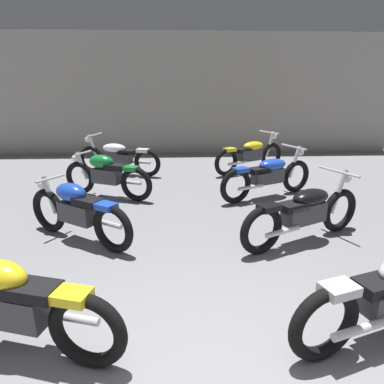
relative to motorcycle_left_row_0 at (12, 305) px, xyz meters
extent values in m
cube|color=#9E998E|center=(1.58, 8.44, 1.34)|extent=(13.21, 0.24, 3.60)
torus|color=black|center=(0.63, -0.18, -0.12)|extent=(0.67, 0.29, 0.67)
cube|color=#38383D|center=(0.01, 0.00, -0.02)|extent=(0.62, 0.39, 0.28)
cube|color=black|center=(0.22, -0.07, 0.18)|extent=(0.45, 0.34, 0.10)
cube|color=yellow|center=(0.54, -0.16, 0.18)|extent=(0.32, 0.27, 0.08)
cylinder|color=silver|center=(0.43, 0.01, -0.14)|extent=(0.55, 0.22, 0.07)
torus|color=black|center=(-0.59, 2.47, -0.12)|extent=(0.62, 0.46, 0.67)
torus|color=black|center=(0.50, 1.75, -0.12)|extent=(0.62, 0.46, 0.67)
cylinder|color=silver|center=(-0.52, 2.42, 0.14)|extent=(0.24, 0.19, 0.56)
cube|color=#38383D|center=(-0.04, 2.11, -0.02)|extent=(0.61, 0.52, 0.28)
ellipsoid|color=blue|center=(-0.13, 2.16, 0.26)|extent=(0.59, 0.52, 0.26)
cube|color=black|center=(0.14, 1.98, 0.18)|extent=(0.47, 0.42, 0.10)
cube|color=blue|center=(0.41, 1.80, 0.18)|extent=(0.34, 0.32, 0.08)
cylinder|color=silver|center=(-0.47, 2.39, 0.40)|extent=(0.30, 0.42, 0.04)
sphere|color=white|center=(-0.64, 2.50, 0.28)|extent=(0.14, 0.14, 0.14)
cylinder|color=silver|center=(0.36, 1.99, -0.14)|extent=(0.50, 0.36, 0.07)
torus|color=black|center=(-0.61, 4.31, -0.12)|extent=(0.66, 0.37, 0.67)
torus|color=black|center=(0.58, 3.79, -0.12)|extent=(0.66, 0.37, 0.67)
cylinder|color=silver|center=(-0.53, 4.28, 0.14)|extent=(0.25, 0.16, 0.56)
cube|color=#38383D|center=(-0.01, 4.05, -0.02)|extent=(0.62, 0.45, 0.28)
ellipsoid|color=#197F33|center=(-0.10, 4.09, 0.26)|extent=(0.59, 0.47, 0.26)
cube|color=black|center=(0.19, 3.96, 0.18)|extent=(0.46, 0.38, 0.10)
cube|color=#197F33|center=(0.49, 3.83, 0.18)|extent=(0.34, 0.30, 0.08)
cylinder|color=silver|center=(-0.48, 4.26, 0.40)|extent=(0.23, 0.45, 0.04)
sphere|color=white|center=(-0.66, 4.34, 0.28)|extent=(0.14, 0.14, 0.14)
cylinder|color=silver|center=(0.41, 4.01, -0.14)|extent=(0.53, 0.29, 0.07)
torus|color=black|center=(-0.77, 6.02, -0.12)|extent=(0.67, 0.32, 0.67)
torus|color=black|center=(0.66, 5.55, -0.12)|extent=(0.67, 0.32, 0.67)
cylinder|color=silver|center=(-0.69, 5.99, 0.19)|extent=(0.28, 0.15, 0.66)
cube|color=#38383D|center=(-0.06, 5.78, -0.02)|extent=(0.70, 0.44, 0.28)
ellipsoid|color=white|center=(-0.15, 5.81, 0.20)|extent=(0.67, 0.49, 0.22)
cube|color=black|center=(0.15, 5.71, 0.12)|extent=(0.46, 0.35, 0.10)
cube|color=white|center=(0.56, 5.58, 0.18)|extent=(0.33, 0.28, 0.08)
cylinder|color=silver|center=(-0.63, 5.98, 0.50)|extent=(0.25, 0.66, 0.04)
sphere|color=white|center=(-0.82, 6.04, 0.38)|extent=(0.14, 0.14, 0.14)
cylinder|color=silver|center=(0.46, 5.75, -0.14)|extent=(0.54, 0.24, 0.07)
torus|color=black|center=(2.51, -0.20, -0.12)|extent=(0.67, 0.31, 0.67)
cube|color=black|center=(3.01, -0.04, 0.12)|extent=(0.45, 0.35, 0.10)
cube|color=#B7B7BC|center=(2.60, -0.17, 0.18)|extent=(0.33, 0.28, 0.08)
cylinder|color=silver|center=(2.79, -0.25, -0.14)|extent=(0.54, 0.24, 0.07)
torus|color=black|center=(3.79, 2.26, -0.12)|extent=(0.65, 0.39, 0.67)
torus|color=black|center=(2.44, 1.61, -0.12)|extent=(0.65, 0.39, 0.67)
cylinder|color=silver|center=(3.72, 2.22, 0.19)|extent=(0.28, 0.18, 0.66)
cube|color=#38383D|center=(3.12, 1.93, -0.02)|extent=(0.70, 0.50, 0.28)
ellipsoid|color=black|center=(3.21, 1.98, 0.20)|extent=(0.68, 0.55, 0.22)
cube|color=black|center=(2.92, 1.84, 0.12)|extent=(0.46, 0.39, 0.10)
cube|color=black|center=(2.53, 1.65, 0.18)|extent=(0.34, 0.30, 0.08)
cylinder|color=silver|center=(3.67, 2.20, 0.50)|extent=(0.33, 0.63, 0.04)
sphere|color=white|center=(3.85, 2.28, 0.38)|extent=(0.14, 0.14, 0.14)
cylinder|color=silver|center=(2.73, 1.60, -0.14)|extent=(0.53, 0.30, 0.07)
torus|color=black|center=(3.80, 4.21, -0.12)|extent=(0.65, 0.38, 0.67)
torus|color=black|center=(2.45, 3.58, -0.12)|extent=(0.65, 0.38, 0.67)
cylinder|color=silver|center=(3.73, 4.18, 0.19)|extent=(0.28, 0.18, 0.66)
cube|color=#38383D|center=(3.13, 3.89, -0.02)|extent=(0.70, 0.50, 0.28)
ellipsoid|color=blue|center=(3.22, 3.94, 0.20)|extent=(0.68, 0.54, 0.22)
cube|color=black|center=(2.93, 3.80, 0.12)|extent=(0.46, 0.39, 0.10)
cube|color=blue|center=(2.54, 3.62, 0.18)|extent=(0.34, 0.30, 0.08)
cylinder|color=silver|center=(3.68, 4.15, 0.50)|extent=(0.32, 0.63, 0.04)
sphere|color=white|center=(3.86, 4.24, 0.38)|extent=(0.14, 0.14, 0.14)
cylinder|color=silver|center=(2.73, 3.56, -0.14)|extent=(0.53, 0.30, 0.07)
torus|color=black|center=(3.85, 6.27, -0.12)|extent=(0.64, 0.43, 0.67)
torus|color=black|center=(2.55, 5.53, -0.12)|extent=(0.64, 0.43, 0.67)
cylinder|color=silver|center=(3.78, 6.23, 0.19)|extent=(0.27, 0.20, 0.66)
cube|color=#38383D|center=(3.20, 5.90, -0.02)|extent=(0.69, 0.54, 0.28)
ellipsoid|color=yellow|center=(3.29, 5.95, 0.20)|extent=(0.68, 0.58, 0.22)
cube|color=black|center=(3.01, 5.79, 0.12)|extent=(0.47, 0.41, 0.10)
cube|color=yellow|center=(2.64, 5.58, 0.18)|extent=(0.34, 0.31, 0.08)
cylinder|color=silver|center=(3.73, 6.20, 0.50)|extent=(0.37, 0.61, 0.04)
sphere|color=white|center=(3.91, 6.30, 0.38)|extent=(0.14, 0.14, 0.14)
cylinder|color=silver|center=(2.83, 5.54, -0.14)|extent=(0.51, 0.33, 0.07)
camera|label=1|loc=(1.34, -2.38, 1.72)|focal=31.63mm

